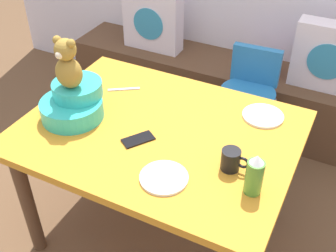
# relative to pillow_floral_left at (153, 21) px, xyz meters

# --- Properties ---
(ground_plane) EXTENTS (8.00, 8.00, 0.00)m
(ground_plane) POSITION_rel_pillow_floral_left_xyz_m (0.69, -1.21, -0.68)
(ground_plane) COLOR brown
(window_bench) EXTENTS (2.60, 0.44, 0.46)m
(window_bench) POSITION_rel_pillow_floral_left_xyz_m (0.69, 0.02, -0.45)
(window_bench) COLOR brown
(window_bench) RESTS_ON ground_plane
(pillow_floral_left) EXTENTS (0.44, 0.15, 0.44)m
(pillow_floral_left) POSITION_rel_pillow_floral_left_xyz_m (0.00, 0.00, 0.00)
(pillow_floral_left) COLOR silver
(pillow_floral_left) RESTS_ON window_bench
(pillow_floral_right) EXTENTS (0.44, 0.15, 0.44)m
(pillow_floral_right) POSITION_rel_pillow_floral_left_xyz_m (1.27, 0.00, 0.00)
(pillow_floral_right) COLOR silver
(pillow_floral_right) RESTS_ON window_bench
(book_stack) EXTENTS (0.20, 0.14, 0.07)m
(book_stack) POSITION_rel_pillow_floral_left_xyz_m (0.86, 0.02, -0.18)
(book_stack) COLOR #B843A2
(book_stack) RESTS_ON window_bench
(dining_table) EXTENTS (1.27, 0.96, 0.74)m
(dining_table) POSITION_rel_pillow_floral_left_xyz_m (0.69, -1.21, -0.04)
(dining_table) COLOR orange
(dining_table) RESTS_ON ground_plane
(highchair) EXTENTS (0.34, 0.46, 0.79)m
(highchair) POSITION_rel_pillow_floral_left_xyz_m (0.89, -0.42, -0.16)
(highchair) COLOR #2672B2
(highchair) RESTS_ON ground_plane
(infant_seat_teal) EXTENTS (0.30, 0.33, 0.16)m
(infant_seat_teal) POSITION_rel_pillow_floral_left_xyz_m (0.27, -1.29, 0.13)
(infant_seat_teal) COLOR #2EB9AD
(infant_seat_teal) RESTS_ON dining_table
(teddy_bear) EXTENTS (0.13, 0.12, 0.25)m
(teddy_bear) POSITION_rel_pillow_floral_left_xyz_m (0.27, -1.29, 0.34)
(teddy_bear) COLOR olive
(teddy_bear) RESTS_ON infant_seat_teal
(ketchup_bottle) EXTENTS (0.07, 0.07, 0.18)m
(ketchup_bottle) POSITION_rel_pillow_floral_left_xyz_m (1.20, -1.40, 0.15)
(ketchup_bottle) COLOR #4C8C33
(ketchup_bottle) RESTS_ON dining_table
(coffee_mug) EXTENTS (0.12, 0.08, 0.09)m
(coffee_mug) POSITION_rel_pillow_floral_left_xyz_m (1.08, -1.31, 0.11)
(coffee_mug) COLOR black
(coffee_mug) RESTS_ON dining_table
(dinner_plate_near) EXTENTS (0.20, 0.20, 0.01)m
(dinner_plate_near) POSITION_rel_pillow_floral_left_xyz_m (0.86, -1.49, 0.07)
(dinner_plate_near) COLOR white
(dinner_plate_near) RESTS_ON dining_table
(dinner_plate_far) EXTENTS (0.20, 0.20, 0.01)m
(dinner_plate_far) POSITION_rel_pillow_floral_left_xyz_m (1.09, -0.90, 0.07)
(dinner_plate_far) COLOR white
(dinner_plate_far) RESTS_ON dining_table
(cell_phone) EXTENTS (0.14, 0.16, 0.01)m
(cell_phone) POSITION_rel_pillow_floral_left_xyz_m (0.64, -1.32, 0.06)
(cell_phone) COLOR black
(cell_phone) RESTS_ON dining_table
(table_fork) EXTENTS (0.15, 0.11, 0.01)m
(table_fork) POSITION_rel_pillow_floral_left_xyz_m (0.36, -0.99, 0.06)
(table_fork) COLOR silver
(table_fork) RESTS_ON dining_table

